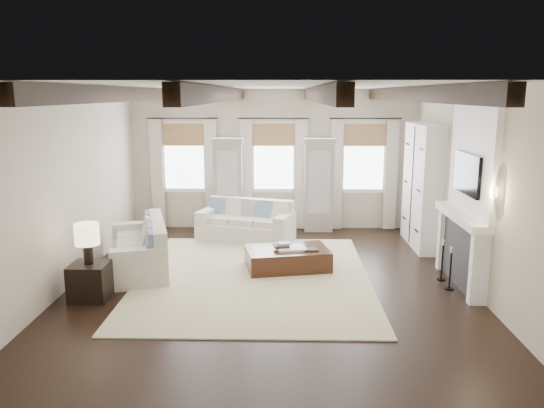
{
  "coord_description": "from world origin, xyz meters",
  "views": [
    {
      "loc": [
        0.22,
        -8.34,
        3.09
      ],
      "look_at": [
        0.02,
        0.95,
        1.15
      ],
      "focal_mm": 35.0,
      "sensor_mm": 36.0,
      "label": 1
    }
  ],
  "objects_px": {
    "sofa_back": "(247,224)",
    "side_table_front": "(90,281)",
    "side_table_back": "(225,217)",
    "ottoman": "(287,259)",
    "sofa_left": "(141,250)"
  },
  "relations": [
    {
      "from": "sofa_back",
      "to": "side_table_back",
      "type": "distance_m",
      "value": 1.0
    },
    {
      "from": "side_table_front",
      "to": "ottoman",
      "type": "bearing_deg",
      "value": 25.93
    },
    {
      "from": "ottoman",
      "to": "side_table_front",
      "type": "distance_m",
      "value": 3.36
    },
    {
      "from": "sofa_back",
      "to": "side_table_front",
      "type": "distance_m",
      "value": 4.04
    },
    {
      "from": "sofa_left",
      "to": "side_table_back",
      "type": "bearing_deg",
      "value": 67.67
    },
    {
      "from": "sofa_left",
      "to": "side_table_back",
      "type": "distance_m",
      "value": 3.1
    },
    {
      "from": "sofa_left",
      "to": "ottoman",
      "type": "bearing_deg",
      "value": 2.11
    },
    {
      "from": "ottoman",
      "to": "side_table_front",
      "type": "height_order",
      "value": "side_table_front"
    },
    {
      "from": "side_table_front",
      "to": "sofa_back",
      "type": "bearing_deg",
      "value": 57.62
    },
    {
      "from": "ottoman",
      "to": "side_table_back",
      "type": "relative_size",
      "value": 2.33
    },
    {
      "from": "side_table_front",
      "to": "sofa_left",
      "type": "bearing_deg",
      "value": 72.73
    },
    {
      "from": "ottoman",
      "to": "sofa_left",
      "type": "bearing_deg",
      "value": 170.67
    },
    {
      "from": "sofa_back",
      "to": "ottoman",
      "type": "relative_size",
      "value": 1.51
    },
    {
      "from": "ottoman",
      "to": "side_table_front",
      "type": "bearing_deg",
      "value": -165.51
    },
    {
      "from": "sofa_left",
      "to": "side_table_front",
      "type": "xyz_separation_m",
      "value": [
        -0.43,
        -1.37,
        -0.08
      ]
    }
  ]
}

